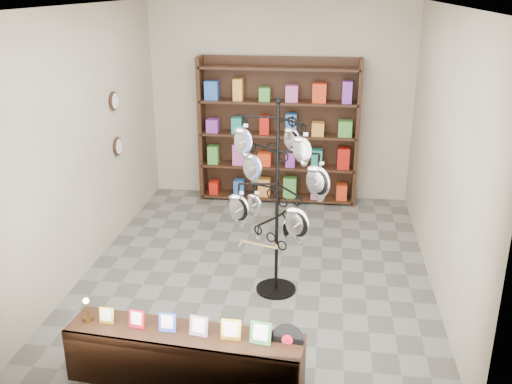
# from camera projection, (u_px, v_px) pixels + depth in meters

# --- Properties ---
(ground) EXTENTS (5.00, 5.00, 0.00)m
(ground) POSITION_uv_depth(u_px,v_px,m) (259.00, 266.00, 6.89)
(ground) COLOR slate
(ground) RESTS_ON ground
(room_envelope) EXTENTS (5.00, 5.00, 5.00)m
(room_envelope) POSITION_uv_depth(u_px,v_px,m) (259.00, 115.00, 6.25)
(room_envelope) COLOR beige
(room_envelope) RESTS_ON ground
(display_tree) EXTENTS (1.19, 1.19, 2.16)m
(display_tree) POSITION_uv_depth(u_px,v_px,m) (277.00, 185.00, 5.91)
(display_tree) COLOR black
(display_tree) RESTS_ON ground
(front_shelf) EXTENTS (2.03, 0.58, 0.71)m
(front_shelf) POSITION_uv_depth(u_px,v_px,m) (185.00, 357.00, 4.80)
(front_shelf) COLOR black
(front_shelf) RESTS_ON ground
(back_shelving) EXTENTS (2.42, 0.36, 2.20)m
(back_shelving) POSITION_uv_depth(u_px,v_px,m) (278.00, 136.00, 8.67)
(back_shelving) COLOR black
(back_shelving) RESTS_ON ground
(wall_clocks) EXTENTS (0.03, 0.24, 0.84)m
(wall_clocks) POSITION_uv_depth(u_px,v_px,m) (116.00, 124.00, 7.36)
(wall_clocks) COLOR black
(wall_clocks) RESTS_ON ground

